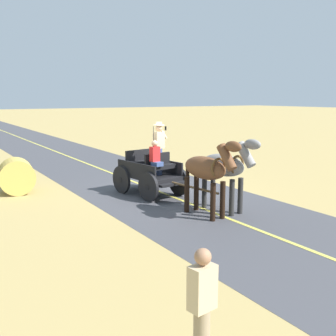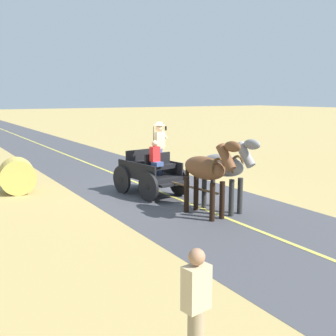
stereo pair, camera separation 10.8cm
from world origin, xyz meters
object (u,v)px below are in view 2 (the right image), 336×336
horse_near_side (225,167)px  pedestrian_walking (196,310)px  horse_drawn_carriage (151,171)px  hay_bale (17,176)px  horse_off_side (207,170)px

horse_near_side → pedestrian_walking: bearing=48.4°
horse_drawn_carriage → hay_bale: bearing=-34.8°
horse_drawn_carriage → horse_near_side: size_ratio=2.04×
hay_bale → horse_near_side: bearing=129.7°
hay_bale → pedestrian_walking: bearing=89.2°
horse_off_side → pedestrian_walking: bearing=52.4°
horse_drawn_carriage → horse_near_side: 3.09m
horse_near_side → horse_off_side: size_ratio=1.00×
horse_near_side → horse_off_side: 0.74m
horse_off_side → hay_bale: (3.94, -5.74, -0.72)m
horse_near_side → hay_bale: bearing=-50.3°
horse_drawn_carriage → pedestrian_walking: 9.30m
horse_near_side → horse_off_side: bearing=8.5°
horse_off_side → pedestrian_walking: (4.10, 5.33, -0.46)m
horse_off_side → horse_drawn_carriage: bearing=-88.6°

